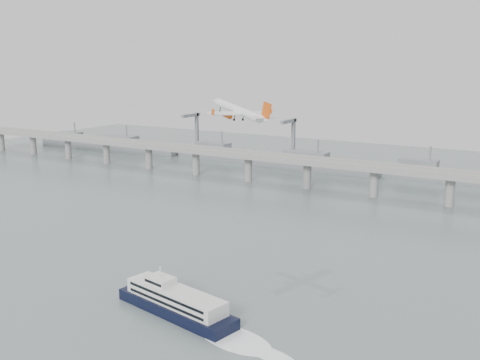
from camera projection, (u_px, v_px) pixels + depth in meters
The scene contains 5 objects.
ground at pixel (171, 290), 230.03m from camera, with size 900.00×900.00×0.00m, color slate.
bridge at pixel (345, 169), 394.37m from camera, with size 800.00×22.00×23.90m.
distant_fleet at pixel (214, 153), 529.22m from camera, with size 453.00×60.90×40.00m.
ferry at pixel (176, 302), 207.35m from camera, with size 86.50×26.98×16.42m.
airliner at pixel (240, 111), 272.59m from camera, with size 41.37×38.24×11.80m.
Camera 1 is at (135.83, -169.84, 91.93)m, focal length 42.00 mm.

